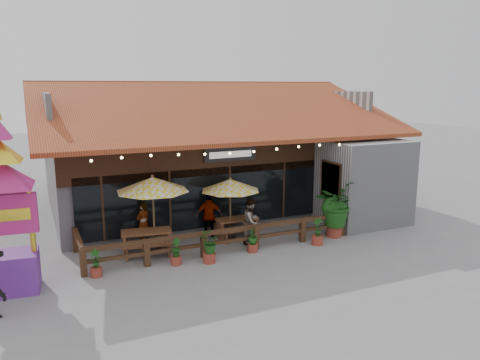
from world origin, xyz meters
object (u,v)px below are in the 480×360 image
umbrella_right (230,185)px  picnic_table_right (237,224)px  umbrella_left (153,185)px  thai_sign_tower (1,180)px  tropical_plant (335,205)px  picnic_table_left (147,238)px

umbrella_right → picnic_table_right: 1.64m
umbrella_left → thai_sign_tower: bearing=-160.0°
umbrella_left → thai_sign_tower: size_ratio=0.52×
umbrella_right → thai_sign_tower: thai_sign_tower is taller
umbrella_left → umbrella_right: (3.00, 0.01, -0.29)m
thai_sign_tower → tropical_plant: thai_sign_tower is taller
umbrella_left → picnic_table_right: umbrella_left is taller
umbrella_left → picnic_table_left: size_ratio=1.65×
umbrella_left → picnic_table_left: 1.91m
picnic_table_right → thai_sign_tower: 8.62m
umbrella_right → picnic_table_left: size_ratio=1.25×
picnic_table_right → thai_sign_tower: thai_sign_tower is taller
picnic_table_left → thai_sign_tower: (-4.32, -1.49, 2.74)m
picnic_table_right → tropical_plant: 3.94m
umbrella_left → picnic_table_right: bearing=1.6°
umbrella_left → picnic_table_left: umbrella_left is taller
umbrella_left → umbrella_right: bearing=0.2°
picnic_table_left → picnic_table_right: size_ratio=1.17×
picnic_table_left → picnic_table_right: bearing=4.7°
picnic_table_left → picnic_table_right: 3.65m
tropical_plant → thai_sign_tower: bearing=-178.5°
umbrella_right → tropical_plant: bearing=-20.0°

